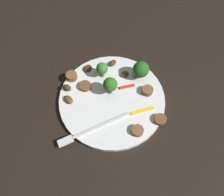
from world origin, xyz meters
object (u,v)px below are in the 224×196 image
at_px(plate, 112,99).
at_px(mushroom_3, 88,68).
at_px(mushroom_0, 125,74).
at_px(pepper_strip_0, 127,87).
at_px(fork, 89,131).
at_px(sausage_slice_0, 137,131).
at_px(mushroom_1, 67,88).
at_px(sausage_slice_3, 160,119).
at_px(broccoli_floret_1, 141,70).
at_px(broccoli_floret_0, 102,69).
at_px(sausage_slice_2, 85,86).
at_px(pepper_strip_1, 143,111).
at_px(mushroom_4, 113,63).
at_px(broccoli_floret_2, 111,85).
at_px(sausage_slice_4, 147,91).
at_px(mushroom_2, 69,100).
at_px(sausage_slice_1, 72,76).

xyz_separation_m(plate, mushroom_3, (0.04, -0.10, 0.01)).
height_order(mushroom_0, pepper_strip_0, mushroom_0).
distance_m(fork, sausage_slice_0, 0.11).
distance_m(plate, mushroom_1, 0.12).
bearing_deg(sausage_slice_3, broccoli_floret_1, -86.81).
bearing_deg(broccoli_floret_0, pepper_strip_0, 136.08).
relative_size(plate, mushroom_3, 10.70).
bearing_deg(sausage_slice_2, plate, 140.31).
bearing_deg(pepper_strip_1, pepper_strip_0, -77.15).
bearing_deg(mushroom_0, sausage_slice_2, 5.13).
distance_m(mushroom_1, mushroom_4, 0.14).
bearing_deg(mushroom_3, broccoli_floret_2, 116.23).
xyz_separation_m(broccoli_floret_0, sausage_slice_4, (-0.10, 0.08, -0.02)).
bearing_deg(sausage_slice_2, broccoli_floret_2, 152.24).
bearing_deg(mushroom_0, mushroom_1, 1.43).
xyz_separation_m(sausage_slice_2, mushroom_3, (-0.02, -0.05, -0.00)).
relative_size(plate, broccoli_floret_0, 5.56).
relative_size(fork, sausage_slice_2, 5.95).
bearing_deg(pepper_strip_0, plate, 25.15).
relative_size(mushroom_1, mushroom_3, 0.91).
xyz_separation_m(sausage_slice_0, mushroom_2, (0.14, -0.12, -0.00)).
relative_size(sausage_slice_0, mushroom_4, 1.28).
relative_size(broccoli_floret_1, sausage_slice_0, 1.87).
xyz_separation_m(broccoli_floret_0, pepper_strip_1, (-0.07, 0.13, -0.03)).
height_order(sausage_slice_1, mushroom_2, sausage_slice_1).
height_order(sausage_slice_3, pepper_strip_0, sausage_slice_3).
height_order(sausage_slice_2, mushroom_1, mushroom_1).
relative_size(sausage_slice_2, mushroom_2, 1.10).
height_order(sausage_slice_1, sausage_slice_4, sausage_slice_1).
distance_m(broccoli_floret_0, sausage_slice_4, 0.13).
height_order(mushroom_1, pepper_strip_0, mushroom_1).
relative_size(mushroom_3, pepper_strip_0, 0.62).
bearing_deg(mushroom_4, fork, 59.51).
distance_m(broccoli_floret_2, sausage_slice_4, 0.10).
distance_m(fork, sausage_slice_2, 0.12).
relative_size(mushroom_1, pepper_strip_1, 0.39).
height_order(fork, mushroom_0, mushroom_0).
relative_size(sausage_slice_2, sausage_slice_3, 1.05).
bearing_deg(mushroom_0, mushroom_4, -62.27).
relative_size(mushroom_0, pepper_strip_0, 0.54).
bearing_deg(sausage_slice_2, sausage_slice_0, 121.79).
relative_size(mushroom_0, mushroom_4, 0.99).
bearing_deg(plate, sausage_slice_4, 176.21).
xyz_separation_m(mushroom_2, pepper_strip_0, (-0.15, -0.00, -0.00)).
xyz_separation_m(broccoli_floret_1, mushroom_2, (0.19, 0.02, -0.02)).
xyz_separation_m(plate, mushroom_4, (-0.03, -0.10, 0.01)).
bearing_deg(mushroom_1, mushroom_3, -143.06).
distance_m(mushroom_2, mushroom_3, 0.10).
bearing_deg(sausage_slice_1, sausage_slice_0, 122.87).
height_order(sausage_slice_4, mushroom_4, same).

